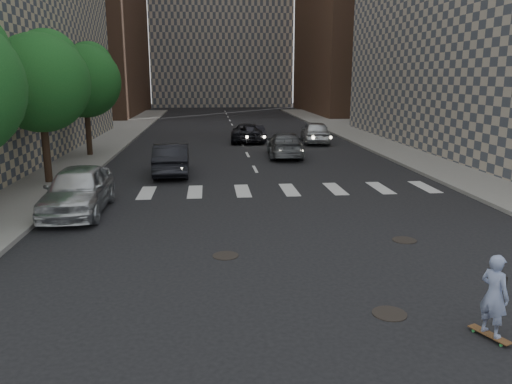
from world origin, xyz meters
The scene contains 15 objects.
ground centered at (0.00, 0.00, 0.00)m, with size 160.00×160.00×0.00m, color black.
sidewalk_left centered at (-14.50, 20.00, 0.07)m, with size 13.00×80.00×0.15m, color gray.
sidewalk_right centered at (14.50, 20.00, 0.07)m, with size 13.00×80.00×0.15m, color gray.
tree_b centered at (-9.45, 11.14, 4.65)m, with size 4.20×4.20×6.60m.
tree_c centered at (-9.45, 19.14, 4.65)m, with size 4.20×4.20×6.60m.
manhole_a centered at (1.20, -2.50, 0.01)m, with size 0.70×0.70×0.02m, color black.
manhole_b centered at (-2.00, 1.20, 0.01)m, with size 0.70×0.70×0.02m, color black.
manhole_c centered at (3.30, 2.00, 0.01)m, with size 0.70×0.70×0.02m, color black.
skateboarder centered at (2.70, -3.60, 0.85)m, with size 0.56×0.83×1.63m.
silver_sedan centered at (-7.00, 6.10, 0.83)m, with size 1.97×4.90×1.67m, color silver.
traffic_car_a centered at (-4.21, 13.00, 0.77)m, with size 1.63×4.68×1.54m, color black.
traffic_car_b centered at (2.17, 17.98, 0.73)m, with size 2.05×5.03×1.46m, color #525459.
traffic_car_c centered at (0.48, 25.28, 0.68)m, with size 2.27×4.93×1.37m, color black.
traffic_car_d centered at (5.34, 24.14, 0.80)m, with size 1.89×4.70×1.60m, color #BABEC2.
traffic_car_e centered at (0.86, 24.96, 0.64)m, with size 1.35×3.87×1.28m, color black.
Camera 1 is at (-2.39, -11.51, 4.71)m, focal length 35.00 mm.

